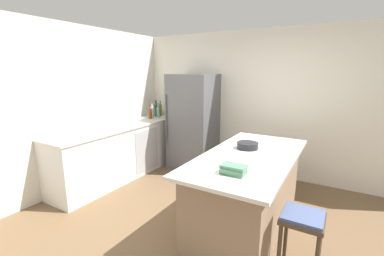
{
  "coord_description": "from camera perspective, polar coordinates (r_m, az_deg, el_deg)",
  "views": [
    {
      "loc": [
        1.29,
        -2.41,
        1.87
      ],
      "look_at": [
        -0.75,
        1.04,
        1.0
      ],
      "focal_mm": 24.27,
      "sensor_mm": 36.0,
      "label": 1
    }
  ],
  "objects": [
    {
      "name": "wine_bottle",
      "position": [
        5.56,
        -7.86,
        3.93
      ],
      "size": [
        0.07,
        0.07,
        0.34
      ],
      "color": "#19381E",
      "rests_on": "counter_run_left"
    },
    {
      "name": "cookbook_stack",
      "position": [
        2.57,
        9.12,
        -8.96
      ],
      "size": [
        0.24,
        0.2,
        0.09
      ],
      "color": "#4C7F60",
      "rests_on": "kitchen_island"
    },
    {
      "name": "wall_rear",
      "position": [
        4.87,
        15.09,
        5.11
      ],
      "size": [
        6.0,
        0.1,
        2.6
      ],
      "primitive_type": "cube",
      "color": "silver",
      "rests_on": "ground_plane"
    },
    {
      "name": "olive_oil_bottle",
      "position": [
        5.62,
        -6.94,
        3.97
      ],
      "size": [
        0.06,
        0.06,
        0.32
      ],
      "color": "olive",
      "rests_on": "counter_run_left"
    },
    {
      "name": "wall_left",
      "position": [
        4.49,
        -26.41,
        3.66
      ],
      "size": [
        0.1,
        6.0,
        2.6
      ],
      "primitive_type": "cube",
      "color": "silver",
      "rests_on": "ground_plane"
    },
    {
      "name": "sink_faucet",
      "position": [
        4.57,
        -18.51,
        1.86
      ],
      "size": [
        0.15,
        0.05,
        0.3
      ],
      "color": "silver",
      "rests_on": "counter_run_left"
    },
    {
      "name": "mixing_bowl",
      "position": [
        3.42,
        12.1,
        -3.78
      ],
      "size": [
        0.27,
        0.27,
        0.08
      ],
      "color": "black",
      "rests_on": "kitchen_island"
    },
    {
      "name": "refrigerator",
      "position": [
        5.03,
        0.26,
        1.29
      ],
      "size": [
        0.83,
        0.74,
        1.83
      ],
      "color": "#56565B",
      "rests_on": "ground_plane"
    },
    {
      "name": "paper_towel_roll",
      "position": [
        4.78,
        -14.73,
        2.25
      ],
      "size": [
        0.14,
        0.14,
        0.31
      ],
      "color": "gray",
      "rests_on": "counter_run_left"
    },
    {
      "name": "whiskey_bottle",
      "position": [
        5.31,
        -9.23,
        3.15
      ],
      "size": [
        0.08,
        0.08,
        0.28
      ],
      "color": "brown",
      "rests_on": "counter_run_left"
    },
    {
      "name": "bar_stool",
      "position": [
        2.65,
        23.02,
        -19.21
      ],
      "size": [
        0.36,
        0.36,
        0.65
      ],
      "color": "#473828",
      "rests_on": "ground_plane"
    },
    {
      "name": "counter_run_left",
      "position": [
        4.85,
        -15.27,
        -4.96
      ],
      "size": [
        0.67,
        2.66,
        0.94
      ],
      "color": "silver",
      "rests_on": "ground_plane"
    },
    {
      "name": "ground_plane",
      "position": [
        3.32,
        2.21,
        -22.13
      ],
      "size": [
        7.2,
        7.2,
        0.0
      ],
      "primitive_type": "plane",
      "color": "brown"
    },
    {
      "name": "gin_bottle",
      "position": [
        5.41,
        -7.45,
        3.51
      ],
      "size": [
        0.06,
        0.06,
        0.29
      ],
      "color": "#8CB79E",
      "rests_on": "counter_run_left"
    },
    {
      "name": "soda_bottle",
      "position": [
        5.4,
        -8.76,
        3.55
      ],
      "size": [
        0.07,
        0.07,
        0.31
      ],
      "color": "silver",
      "rests_on": "counter_run_left"
    },
    {
      "name": "kitchen_island",
      "position": [
        3.34,
        12.21,
        -13.05
      ],
      "size": [
        1.0,
        2.11,
        0.9
      ],
      "color": "#8E755B",
      "rests_on": "ground_plane"
    }
  ]
}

